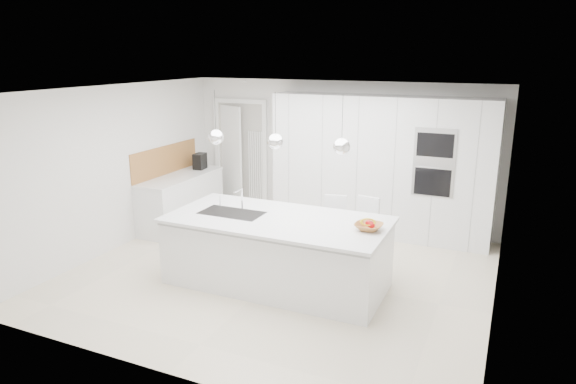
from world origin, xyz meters
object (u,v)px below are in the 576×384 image
at_px(espresso_machine, 200,161).
at_px(bar_stool_left, 332,232).
at_px(island_base, 276,254).
at_px(fruit_bowl, 369,227).
at_px(bar_stool_right, 365,235).

height_order(espresso_machine, bar_stool_left, espresso_machine).
height_order(island_base, fruit_bowl, fruit_bowl).
height_order(bar_stool_left, bar_stool_right, bar_stool_right).
bearing_deg(fruit_bowl, island_base, -176.06).
xyz_separation_m(fruit_bowl, bar_stool_right, (-0.27, 0.84, -0.43)).
xyz_separation_m(espresso_machine, bar_stool_left, (2.98, -1.19, -0.54)).
relative_size(island_base, bar_stool_right, 2.73).
relative_size(island_base, fruit_bowl, 8.47).
bearing_deg(bar_stool_left, fruit_bowl, -60.55).
bearing_deg(espresso_machine, bar_stool_left, -28.99).
relative_size(espresso_machine, bar_stool_left, 0.29).
bearing_deg(bar_stool_right, bar_stool_left, -167.42).
xyz_separation_m(island_base, fruit_bowl, (1.19, 0.08, 0.51)).
bearing_deg(island_base, espresso_machine, 140.37).
bearing_deg(espresso_machine, bar_stool_right, -25.95).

